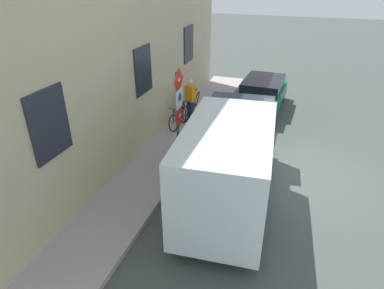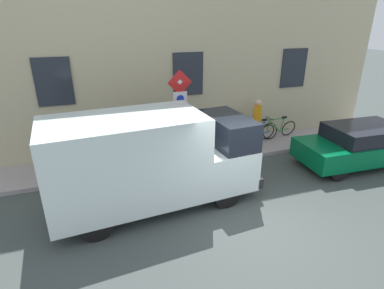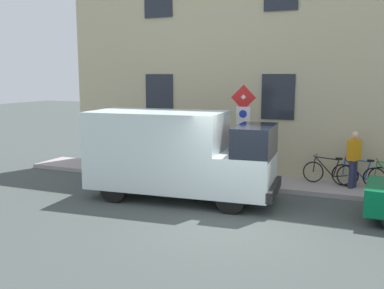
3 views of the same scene
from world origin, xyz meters
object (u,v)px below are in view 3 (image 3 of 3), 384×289
Objects in this scene: bicycle_black at (330,172)px; pedestrian at (354,157)px; bicycle_blue at (361,175)px; sign_post_stacked at (243,123)px; delivery_van at (177,153)px.

pedestrian reaches higher than bicycle_black.
bicycle_blue is 0.63m from pedestrian.
sign_post_stacked is 3.90m from bicycle_blue.
delivery_van is at bearing 30.59° from bicycle_blue.
sign_post_stacked is 3.13m from bicycle_black.
sign_post_stacked is at bearing 15.39° from bicycle_blue.
bicycle_blue is (2.87, -4.83, -0.82)m from delivery_van.
pedestrian is at bearing -76.85° from sign_post_stacked.
bicycle_black is 1.00× the size of pedestrian.
bicycle_black is at bearing -69.39° from sign_post_stacked.
delivery_van is 3.20× the size of bicycle_blue.
delivery_van is at bearing 144.28° from sign_post_stacked.
bicycle_black is at bearing -170.50° from pedestrian.
sign_post_stacked is at bearing 49.74° from delivery_van.
delivery_van is 4.94m from bicycle_black.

